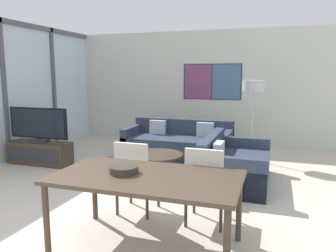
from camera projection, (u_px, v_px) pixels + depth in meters
wall_back at (203, 87)px, 8.20m from camera, size 7.63×0.09×2.80m
window_wall_left at (3, 84)px, 6.39m from camera, size 0.07×6.02×2.80m
area_rug at (157, 173)px, 5.77m from camera, size 2.80×1.77×0.01m
tv_console at (40, 153)px, 6.37m from camera, size 1.26×0.43×0.44m
television at (38, 125)px, 6.28m from camera, size 1.28×0.20×0.66m
sofa_main at (179, 144)px, 7.01m from camera, size 2.23×0.99×0.75m
sofa_side at (232, 166)px, 5.28m from camera, size 0.99×1.65×0.75m
coffee_table at (157, 159)px, 5.73m from camera, size 0.91×0.91×0.36m
dining_table at (147, 182)px, 3.19m from camera, size 1.82×0.99×0.76m
dining_chair_left at (135, 173)px, 4.04m from camera, size 0.46×0.46×0.93m
dining_chair_centre at (206, 181)px, 3.72m from camera, size 0.46×0.46×0.93m
fruit_bowl at (124, 169)px, 3.25m from camera, size 0.29×0.29×0.07m
floor_lamp at (253, 90)px, 6.47m from camera, size 0.42×0.42×1.62m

